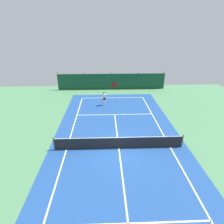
{
  "coord_description": "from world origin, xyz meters",
  "views": [
    {
      "loc": [
        -1.03,
        -12.73,
        8.75
      ],
      "look_at": [
        -0.34,
        5.09,
        0.9
      ],
      "focal_mm": 30.85,
      "sensor_mm": 36.0,
      "label": 1
    }
  ],
  "objects_px": {
    "tennis_player": "(104,98)",
    "tennis_ball_midcourt": "(123,117)",
    "tennis_ball_by_sideline": "(86,115)",
    "tennis_net": "(119,143)",
    "parked_car": "(117,80)",
    "tennis_ball_near_player": "(112,111)"
  },
  "relations": [
    {
      "from": "tennis_ball_near_player",
      "to": "tennis_ball_by_sideline",
      "type": "xyz_separation_m",
      "value": [
        -2.87,
        -0.78,
        0.0
      ]
    },
    {
      "from": "tennis_ball_by_sideline",
      "to": "tennis_player",
      "type": "bearing_deg",
      "value": 55.16
    },
    {
      "from": "tennis_player",
      "to": "tennis_ball_midcourt",
      "type": "bearing_deg",
      "value": 109.23
    },
    {
      "from": "tennis_ball_near_player",
      "to": "tennis_player",
      "type": "bearing_deg",
      "value": 115.14
    },
    {
      "from": "tennis_net",
      "to": "tennis_ball_near_player",
      "type": "bearing_deg",
      "value": 91.68
    },
    {
      "from": "tennis_player",
      "to": "tennis_ball_near_player",
      "type": "relative_size",
      "value": 24.85
    },
    {
      "from": "tennis_ball_near_player",
      "to": "tennis_ball_midcourt",
      "type": "bearing_deg",
      "value": -55.58
    },
    {
      "from": "tennis_ball_by_sideline",
      "to": "parked_car",
      "type": "relative_size",
      "value": 0.02
    },
    {
      "from": "tennis_player",
      "to": "tennis_ball_near_player",
      "type": "height_order",
      "value": "tennis_player"
    },
    {
      "from": "tennis_net",
      "to": "parked_car",
      "type": "bearing_deg",
      "value": 86.99
    },
    {
      "from": "tennis_ball_near_player",
      "to": "tennis_ball_midcourt",
      "type": "distance_m",
      "value": 1.94
    },
    {
      "from": "tennis_player",
      "to": "parked_car",
      "type": "height_order",
      "value": "parked_car"
    },
    {
      "from": "tennis_ball_midcourt",
      "to": "parked_car",
      "type": "height_order",
      "value": "parked_car"
    },
    {
      "from": "tennis_ball_midcourt",
      "to": "tennis_ball_by_sideline",
      "type": "relative_size",
      "value": 1.0
    },
    {
      "from": "tennis_player",
      "to": "tennis_ball_midcourt",
      "type": "xyz_separation_m",
      "value": [
        2.04,
        -3.6,
        -0.93
      ]
    },
    {
      "from": "tennis_ball_near_player",
      "to": "tennis_ball_by_sideline",
      "type": "bearing_deg",
      "value": -164.9
    },
    {
      "from": "parked_car",
      "to": "tennis_ball_near_player",
      "type": "bearing_deg",
      "value": -99.02
    },
    {
      "from": "tennis_player",
      "to": "tennis_ball_midcourt",
      "type": "height_order",
      "value": "tennis_player"
    },
    {
      "from": "tennis_ball_midcourt",
      "to": "tennis_ball_by_sideline",
      "type": "height_order",
      "value": "same"
    },
    {
      "from": "tennis_net",
      "to": "tennis_player",
      "type": "relative_size",
      "value": 6.17
    },
    {
      "from": "tennis_player",
      "to": "parked_car",
      "type": "relative_size",
      "value": 0.38
    },
    {
      "from": "tennis_ball_midcourt",
      "to": "tennis_player",
      "type": "bearing_deg",
      "value": 119.47
    }
  ]
}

